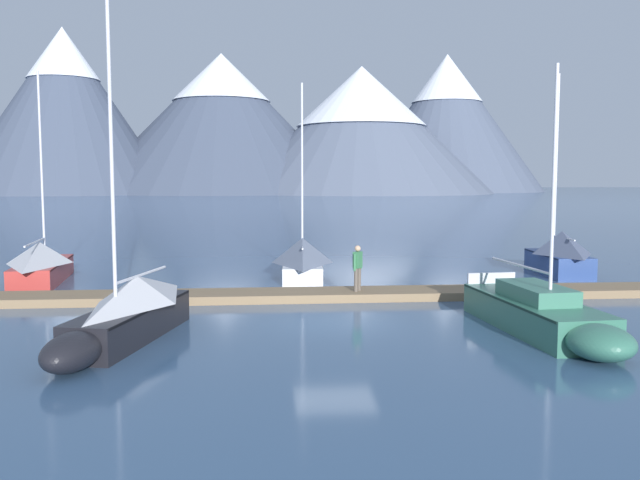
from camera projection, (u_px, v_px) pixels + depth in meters
ground_plane at (335, 322)px, 20.45m from camera, size 700.00×700.00×0.00m
mountain_west_summit at (65, 109)px, 201.15m from camera, size 65.23×65.23×50.40m
mountain_central_massif at (222, 122)px, 219.45m from camera, size 89.75×89.75×45.92m
mountain_shoulder_ridge at (361, 127)px, 214.07m from camera, size 84.89×84.89×40.84m
mountain_east_summit at (446, 121)px, 244.13m from camera, size 70.77×70.77×50.30m
dock at (324, 295)px, 24.41m from camera, size 28.43×2.39×0.30m
sailboat_nearest_berth at (43, 262)px, 28.37m from camera, size 2.54×7.03×9.03m
sailboat_second_berth at (126, 312)px, 17.87m from camera, size 2.86×7.03×9.13m
sailboat_mid_dock_port at (302, 258)px, 29.64m from camera, size 2.11×6.29×8.73m
sailboat_mid_dock_starboard at (543, 315)px, 18.75m from camera, size 2.39×7.52×7.52m
sailboat_far_berth at (558, 253)px, 30.70m from camera, size 2.15×5.36×9.28m
person_on_dock at (358, 265)px, 24.23m from camera, size 0.39×0.51×1.69m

